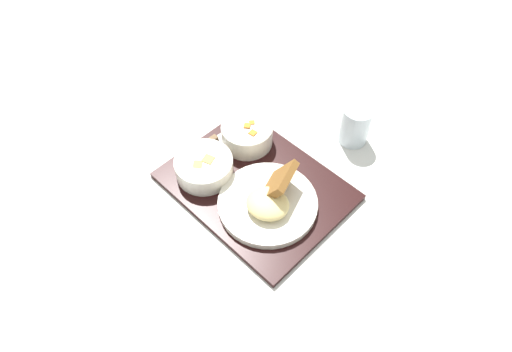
% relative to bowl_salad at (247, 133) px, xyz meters
% --- Properties ---
extents(ground_plane, '(4.00, 4.00, 0.00)m').
position_rel_bowl_salad_xyz_m(ground_plane, '(0.10, -0.08, -0.04)').
color(ground_plane, silver).
extents(serving_tray, '(0.41, 0.32, 0.01)m').
position_rel_bowl_salad_xyz_m(serving_tray, '(0.10, -0.08, -0.04)').
color(serving_tray, black).
rests_on(serving_tray, ground_plane).
extents(bowl_salad, '(0.12, 0.12, 0.06)m').
position_rel_bowl_salad_xyz_m(bowl_salad, '(0.00, 0.00, 0.00)').
color(bowl_salad, silver).
rests_on(bowl_salad, serving_tray).
extents(bowl_soup, '(0.13, 0.13, 0.05)m').
position_rel_bowl_salad_xyz_m(bowl_soup, '(-0.01, -0.13, -0.00)').
color(bowl_soup, silver).
rests_on(bowl_soup, serving_tray).
extents(plate_main, '(0.21, 0.21, 0.09)m').
position_rel_bowl_salad_xyz_m(plate_main, '(0.16, -0.11, -0.01)').
color(plate_main, silver).
rests_on(plate_main, serving_tray).
extents(knife, '(0.04, 0.17, 0.01)m').
position_rel_bowl_salad_xyz_m(knife, '(-0.06, -0.05, -0.03)').
color(knife, silver).
rests_on(knife, serving_tray).
extents(spoon, '(0.03, 0.15, 0.01)m').
position_rel_bowl_salad_xyz_m(spoon, '(-0.04, -0.04, -0.02)').
color(spoon, silver).
rests_on(spoon, serving_tray).
extents(glass_water, '(0.07, 0.07, 0.10)m').
position_rel_bowl_salad_xyz_m(glass_water, '(0.18, 0.18, -0.00)').
color(glass_water, silver).
rests_on(glass_water, ground_plane).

